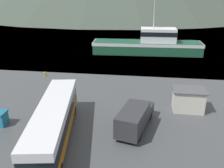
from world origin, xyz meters
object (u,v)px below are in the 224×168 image
Objects in this scene: delivery_van at (135,117)px; storage_bin at (0,118)px; fishing_boat at (149,44)px; dock_kiosk at (188,100)px; tour_bus at (54,121)px.

delivery_van is 4.72× the size of storage_bin.
fishing_boat is at bearing 64.33° from storage_bin.
storage_bin is at bearing -161.54° from delivery_van.
storage_bin is 19.07m from dock_kiosk.
dock_kiosk is at bearing 54.21° from delivery_van.
dock_kiosk reaches higher than delivery_van.
fishing_boat is 32.47m from storage_bin.
dock_kiosk reaches higher than storage_bin.
fishing_boat is (8.02, 30.80, 0.02)m from tour_bus.
delivery_van is at bearing -139.59° from dock_kiosk.
fishing_boat is 23.95m from dock_kiosk.
storage_bin is 0.40× the size of dock_kiosk.
delivery_van is at bearing 11.64° from tour_bus.
delivery_van is 7.13m from dock_kiosk.
delivery_van reaches higher than storage_bin.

